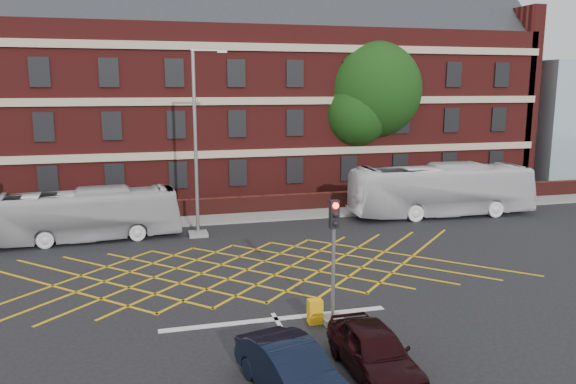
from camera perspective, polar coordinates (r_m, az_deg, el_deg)
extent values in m
plane|color=black|center=(23.14, -3.27, -9.43)|extent=(120.00, 120.00, 0.00)
cube|color=#561716|center=(43.57, -9.17, 7.97)|extent=(50.00, 12.00, 12.00)
cube|color=black|center=(43.71, -9.41, 15.85)|extent=(51.00, 10.61, 10.61)
cube|color=#B7A88C|center=(37.49, -8.28, 9.11)|extent=(50.00, 0.18, 0.50)
cube|color=black|center=(37.58, -8.23, 6.83)|extent=(1.20, 0.14, 1.80)
cube|color=#491713|center=(35.36, -7.47, -1.50)|extent=(56.00, 0.50, 1.10)
cube|color=slate|center=(34.50, -7.24, -2.63)|extent=(60.00, 3.00, 0.12)
cube|color=#CC990C|center=(24.99, -4.19, -7.88)|extent=(8.22, 8.22, 0.02)
cube|color=silver|center=(19.96, -1.22, -12.77)|extent=(8.00, 0.30, 0.02)
imported|color=#BBBBC0|center=(31.12, -19.97, -2.21)|extent=(9.88, 2.91, 2.72)
imported|color=silver|center=(36.13, 15.32, 0.19)|extent=(11.69, 3.19, 3.23)
imported|color=black|center=(15.26, 0.43, -17.71)|extent=(2.46, 4.46, 1.39)
imported|color=black|center=(16.42, 8.77, -15.64)|extent=(1.72, 4.15, 1.41)
cylinder|color=black|center=(42.28, 8.30, 4.02)|extent=(0.90, 0.90, 6.26)
sphere|color=black|center=(42.01, 8.47, 10.24)|extent=(7.26, 7.26, 7.26)
sphere|color=black|center=(40.74, 6.89, 7.94)|extent=(4.72, 4.72, 4.72)
sphere|color=black|center=(43.37, 9.86, 8.55)|extent=(4.36, 4.36, 4.36)
cube|color=slate|center=(19.72, 4.54, -12.82)|extent=(0.70, 0.70, 0.20)
cylinder|color=gray|center=(19.12, 4.62, -8.28)|extent=(0.12, 0.12, 3.50)
cube|color=black|center=(18.56, 4.71, -2.28)|extent=(0.30, 0.25, 0.95)
sphere|color=#FF0C05|center=(18.36, 4.87, -1.40)|extent=(0.20, 0.20, 0.20)
cube|color=slate|center=(30.79, -9.11, -4.23)|extent=(1.00, 1.00, 0.20)
cylinder|color=gray|center=(29.93, -9.38, 4.65)|extent=(0.18, 0.18, 9.77)
cylinder|color=gray|center=(29.90, -8.29, 14.05)|extent=(1.60, 0.12, 0.12)
cube|color=gray|center=(30.00, -6.72, 13.98)|extent=(0.50, 0.20, 0.12)
cube|color=#E7A10D|center=(19.52, 2.75, -12.03)|extent=(0.48, 0.37, 0.84)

